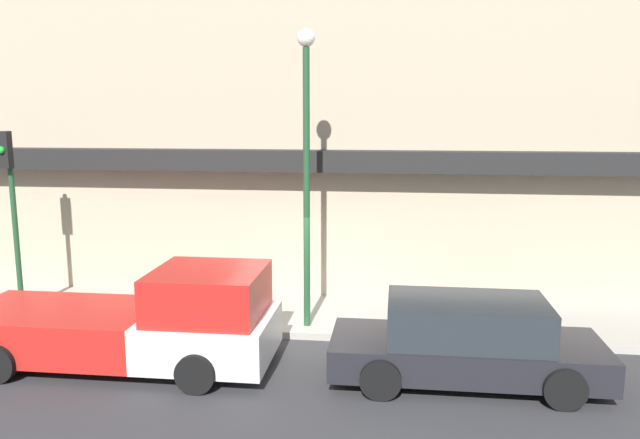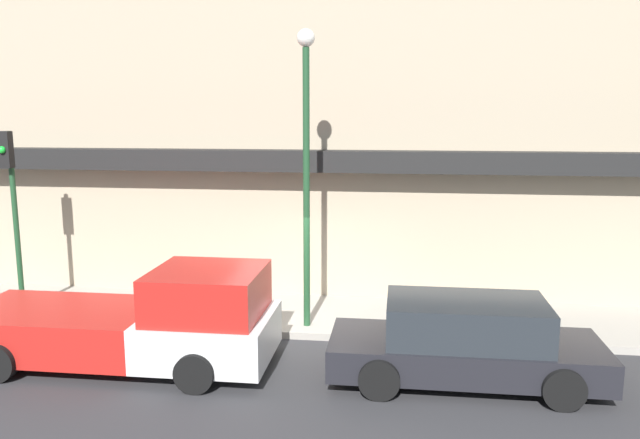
% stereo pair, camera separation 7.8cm
% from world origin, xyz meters
% --- Properties ---
extents(ground_plane, '(80.00, 80.00, 0.00)m').
position_xyz_m(ground_plane, '(0.00, 0.00, 0.00)').
color(ground_plane, '#2D2D30').
extents(sidewalk, '(36.00, 2.72, 0.15)m').
position_xyz_m(sidewalk, '(0.00, 1.36, 0.08)').
color(sidewalk, '#9E998E').
rests_on(sidewalk, ground).
extents(building, '(19.80, 3.80, 9.54)m').
position_xyz_m(building, '(0.02, 4.19, 4.21)').
color(building, tan).
rests_on(building, ground).
extents(pickup_truck, '(5.74, 2.30, 1.86)m').
position_xyz_m(pickup_truck, '(-2.59, -1.62, 0.81)').
color(pickup_truck, silver).
rests_on(pickup_truck, ground).
extents(parked_car, '(4.68, 1.99, 1.47)m').
position_xyz_m(parked_car, '(3.30, -1.62, 0.72)').
color(parked_car, black).
rests_on(parked_car, ground).
extents(fire_hydrant, '(0.19, 0.19, 0.63)m').
position_xyz_m(fire_hydrant, '(2.56, 0.50, 0.47)').
color(fire_hydrant, red).
rests_on(fire_hydrant, sidewalk).
extents(street_lamp, '(0.36, 0.36, 6.13)m').
position_xyz_m(street_lamp, '(0.21, 0.49, 3.93)').
color(street_lamp, '#1E4728').
rests_on(street_lamp, sidewalk).
extents(traffic_light, '(0.28, 0.42, 4.09)m').
position_xyz_m(traffic_light, '(-6.44, 0.62, 2.94)').
color(traffic_light, '#1E4728').
rests_on(traffic_light, sidewalk).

